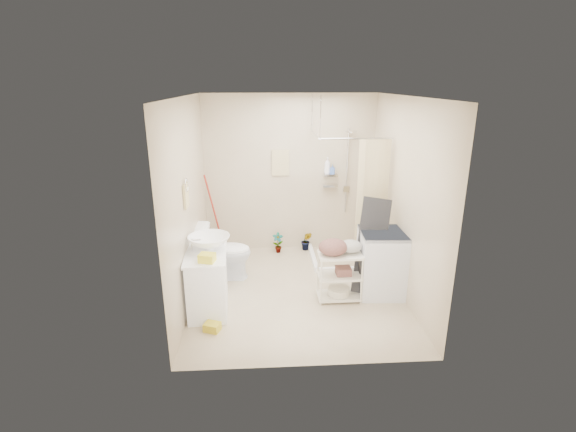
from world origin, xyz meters
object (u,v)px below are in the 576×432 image
(toilet, at_px, (223,251))
(washing_machine, at_px, (382,263))
(vanity, at_px, (208,281))
(laundry_rack, at_px, (340,272))

(toilet, relative_size, washing_machine, 0.92)
(vanity, height_order, toilet, toilet)
(toilet, distance_m, laundry_rack, 1.75)
(vanity, distance_m, washing_machine, 2.32)
(vanity, xyz_separation_m, washing_machine, (2.30, 0.29, 0.05))
(toilet, height_order, washing_machine, washing_machine)
(washing_machine, bearing_deg, vanity, -169.68)
(washing_machine, relative_size, laundry_rack, 1.13)
(vanity, height_order, washing_machine, washing_machine)
(vanity, distance_m, toilet, 0.90)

